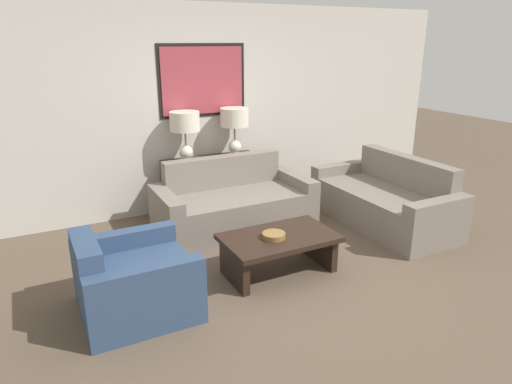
{
  "coord_description": "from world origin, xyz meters",
  "views": [
    {
      "loc": [
        -2.16,
        -3.4,
        2.2
      ],
      "look_at": [
        -0.03,
        0.71,
        0.65
      ],
      "focal_mm": 32.0,
      "sensor_mm": 36.0,
      "label": 1
    }
  ],
  "objects_px": {
    "couch_by_back_wall": "(233,205)",
    "coffee_table": "(279,245)",
    "table_lamp_right": "(234,122)",
    "table_lamp_left": "(185,126)",
    "console_table": "(212,184)",
    "armchair_near_back_wall": "(133,283)",
    "couch_by_side": "(385,202)",
    "decorative_bowl": "(274,236)"
  },
  "relations": [
    {
      "from": "table_lamp_right",
      "to": "decorative_bowl",
      "type": "bearing_deg",
      "value": -104.45
    },
    {
      "from": "console_table",
      "to": "table_lamp_left",
      "type": "height_order",
      "value": "table_lamp_left"
    },
    {
      "from": "table_lamp_left",
      "to": "coffee_table",
      "type": "bearing_deg",
      "value": -82.51
    },
    {
      "from": "table_lamp_right",
      "to": "decorative_bowl",
      "type": "relative_size",
      "value": 2.83
    },
    {
      "from": "couch_by_side",
      "to": "armchair_near_back_wall",
      "type": "xyz_separation_m",
      "value": [
        -3.25,
        -0.53,
        -0.02
      ]
    },
    {
      "from": "table_lamp_right",
      "to": "armchair_near_back_wall",
      "type": "height_order",
      "value": "table_lamp_right"
    },
    {
      "from": "console_table",
      "to": "armchair_near_back_wall",
      "type": "distance_m",
      "value": 2.48
    },
    {
      "from": "table_lamp_left",
      "to": "decorative_bowl",
      "type": "height_order",
      "value": "table_lamp_left"
    },
    {
      "from": "couch_by_back_wall",
      "to": "armchair_near_back_wall",
      "type": "bearing_deg",
      "value": -139.75
    },
    {
      "from": "decorative_bowl",
      "to": "coffee_table",
      "type": "bearing_deg",
      "value": 20.81
    },
    {
      "from": "table_lamp_left",
      "to": "table_lamp_right",
      "type": "xyz_separation_m",
      "value": [
        0.68,
        0.0,
        0.0
      ]
    },
    {
      "from": "table_lamp_right",
      "to": "couch_by_back_wall",
      "type": "distance_m",
      "value": 1.17
    },
    {
      "from": "console_table",
      "to": "decorative_bowl",
      "type": "xyz_separation_m",
      "value": [
        -0.16,
        -1.96,
        0.06
      ]
    },
    {
      "from": "console_table",
      "to": "table_lamp_right",
      "type": "height_order",
      "value": "table_lamp_right"
    },
    {
      "from": "console_table",
      "to": "armchair_near_back_wall",
      "type": "relative_size",
      "value": 1.4
    },
    {
      "from": "table_lamp_right",
      "to": "couch_by_back_wall",
      "type": "height_order",
      "value": "table_lamp_right"
    },
    {
      "from": "table_lamp_right",
      "to": "coffee_table",
      "type": "relative_size",
      "value": 0.57
    },
    {
      "from": "couch_by_back_wall",
      "to": "coffee_table",
      "type": "xyz_separation_m",
      "value": [
        -0.09,
        -1.26,
        0.0
      ]
    },
    {
      "from": "console_table",
      "to": "decorative_bowl",
      "type": "distance_m",
      "value": 1.97
    },
    {
      "from": "table_lamp_right",
      "to": "console_table",
      "type": "bearing_deg",
      "value": 180.0
    },
    {
      "from": "coffee_table",
      "to": "armchair_near_back_wall",
      "type": "distance_m",
      "value": 1.43
    },
    {
      "from": "couch_by_back_wall",
      "to": "coffee_table",
      "type": "bearing_deg",
      "value": -93.97
    },
    {
      "from": "couch_by_side",
      "to": "decorative_bowl",
      "type": "bearing_deg",
      "value": -164.28
    },
    {
      "from": "table_lamp_left",
      "to": "coffee_table",
      "type": "xyz_separation_m",
      "value": [
        0.25,
        -1.94,
        -0.88
      ]
    },
    {
      "from": "couch_by_side",
      "to": "coffee_table",
      "type": "height_order",
      "value": "couch_by_side"
    },
    {
      "from": "couch_by_back_wall",
      "to": "decorative_bowl",
      "type": "xyz_separation_m",
      "value": [
        -0.16,
        -1.29,
        0.14
      ]
    },
    {
      "from": "table_lamp_left",
      "to": "coffee_table",
      "type": "distance_m",
      "value": 2.14
    },
    {
      "from": "table_lamp_right",
      "to": "table_lamp_left",
      "type": "bearing_deg",
      "value": 180.0
    },
    {
      "from": "table_lamp_left",
      "to": "couch_by_back_wall",
      "type": "height_order",
      "value": "table_lamp_left"
    },
    {
      "from": "table_lamp_left",
      "to": "couch_by_side",
      "type": "distance_m",
      "value": 2.67
    },
    {
      "from": "table_lamp_right",
      "to": "coffee_table",
      "type": "xyz_separation_m",
      "value": [
        -0.43,
        -1.94,
        -0.88
      ]
    },
    {
      "from": "couch_by_back_wall",
      "to": "armchair_near_back_wall",
      "type": "xyz_separation_m",
      "value": [
        -1.52,
        -1.28,
        -0.02
      ]
    },
    {
      "from": "console_table",
      "to": "table_lamp_right",
      "type": "distance_m",
      "value": 0.88
    },
    {
      "from": "coffee_table",
      "to": "decorative_bowl",
      "type": "distance_m",
      "value": 0.16
    },
    {
      "from": "table_lamp_left",
      "to": "armchair_near_back_wall",
      "type": "height_order",
      "value": "table_lamp_left"
    },
    {
      "from": "console_table",
      "to": "armchair_near_back_wall",
      "type": "bearing_deg",
      "value": -127.73
    },
    {
      "from": "couch_by_back_wall",
      "to": "couch_by_side",
      "type": "height_order",
      "value": "same"
    },
    {
      "from": "table_lamp_right",
      "to": "decorative_bowl",
      "type": "distance_m",
      "value": 2.16
    },
    {
      "from": "table_lamp_left",
      "to": "decorative_bowl",
      "type": "distance_m",
      "value": 2.11
    },
    {
      "from": "couch_by_side",
      "to": "armchair_near_back_wall",
      "type": "relative_size",
      "value": 2.05
    },
    {
      "from": "console_table",
      "to": "coffee_table",
      "type": "relative_size",
      "value": 1.16
    },
    {
      "from": "couch_by_side",
      "to": "decorative_bowl",
      "type": "distance_m",
      "value": 1.98
    }
  ]
}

